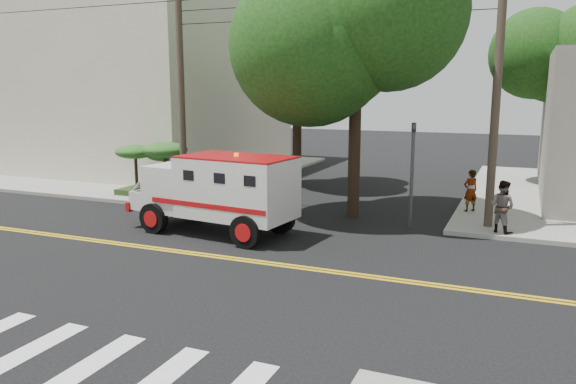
% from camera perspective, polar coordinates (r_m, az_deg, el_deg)
% --- Properties ---
extents(ground, '(100.00, 100.00, 0.00)m').
position_cam_1_polar(ground, '(15.92, -5.34, -6.81)').
color(ground, black).
rests_on(ground, ground).
extents(sidewalk_nw, '(17.00, 17.00, 0.15)m').
position_cam_1_polar(sidewalk_nw, '(34.26, -14.63, 2.32)').
color(sidewalk_nw, gray).
rests_on(sidewalk_nw, ground).
extents(building_left, '(16.00, 14.00, 10.00)m').
position_cam_1_polar(building_left, '(36.37, -16.10, 10.73)').
color(building_left, beige).
rests_on(building_left, sidewalk_nw).
extents(utility_pole_left, '(0.28, 0.28, 9.00)m').
position_cam_1_polar(utility_pole_left, '(23.24, -10.80, 9.74)').
color(utility_pole_left, '#382D23').
rests_on(utility_pole_left, ground).
extents(utility_pole_right, '(0.28, 0.28, 9.00)m').
position_cam_1_polar(utility_pole_right, '(19.59, 20.41, 9.18)').
color(utility_pole_right, '#382D23').
rests_on(utility_pole_right, ground).
extents(tree_main, '(6.08, 5.70, 9.85)m').
position_cam_1_polar(tree_main, '(20.44, 8.05, 17.34)').
color(tree_main, black).
rests_on(tree_main, ground).
extents(tree_left, '(4.48, 4.20, 7.70)m').
position_cam_1_polar(tree_left, '(27.06, 1.41, 12.59)').
color(tree_left, black).
rests_on(tree_left, ground).
extents(tree_right, '(4.80, 4.50, 8.20)m').
position_cam_1_polar(tree_right, '(29.21, 26.66, 12.07)').
color(tree_right, black).
rests_on(tree_right, ground).
extents(traffic_signal, '(0.15, 0.18, 3.60)m').
position_cam_1_polar(traffic_signal, '(19.44, 12.52, 2.85)').
color(traffic_signal, '#3F3F42').
rests_on(traffic_signal, ground).
extents(accessibility_sign, '(0.45, 0.10, 2.02)m').
position_cam_1_polar(accessibility_sign, '(23.96, -11.51, 2.20)').
color(accessibility_sign, '#3F3F42').
rests_on(accessibility_sign, ground).
extents(palm_planter, '(3.52, 2.63, 2.36)m').
position_cam_1_polar(palm_planter, '(24.99, -13.30, 3.12)').
color(palm_planter, '#1E3314').
rests_on(palm_planter, sidewalk_nw).
extents(armored_truck, '(5.93, 2.85, 2.61)m').
position_cam_1_polar(armored_truck, '(18.45, -7.11, 0.30)').
color(armored_truck, silver).
rests_on(armored_truck, ground).
extents(pedestrian_a, '(0.69, 0.66, 1.59)m').
position_cam_1_polar(pedestrian_a, '(22.17, 18.05, 0.14)').
color(pedestrian_a, gray).
rests_on(pedestrian_a, sidewalk_ne).
extents(pedestrian_b, '(1.04, 0.98, 1.70)m').
position_cam_1_polar(pedestrian_b, '(19.24, 20.94, -1.38)').
color(pedestrian_b, gray).
rests_on(pedestrian_b, sidewalk_ne).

